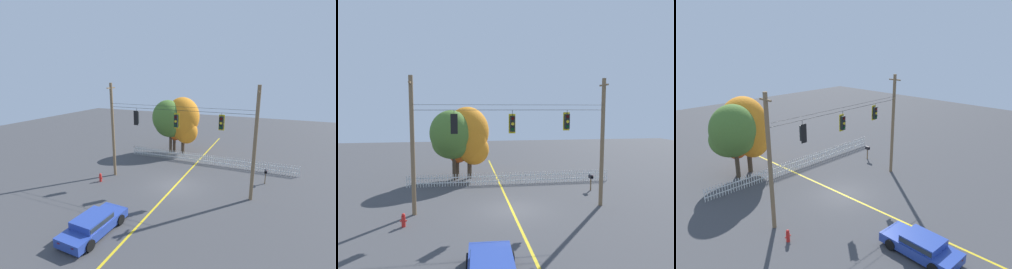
% 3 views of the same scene
% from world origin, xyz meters
% --- Properties ---
extents(ground, '(80.00, 80.00, 0.00)m').
position_xyz_m(ground, '(0.00, 0.00, 0.00)').
color(ground, '#424244').
extents(lane_centerline_stripe, '(0.16, 36.00, 0.01)m').
position_xyz_m(lane_centerline_stripe, '(0.00, 0.00, 0.00)').
color(lane_centerline_stripe, gold).
rests_on(lane_centerline_stripe, ground).
extents(signal_support_span, '(12.56, 1.10, 8.59)m').
position_xyz_m(signal_support_span, '(0.00, -0.00, 4.39)').
color(signal_support_span, brown).
rests_on(signal_support_span, ground).
extents(traffic_signal_eastbound_side, '(0.43, 0.38, 1.47)m').
position_xyz_m(traffic_signal_eastbound_side, '(-3.62, -0.01, 5.66)').
color(traffic_signal_eastbound_side, black).
extents(traffic_signal_northbound_secondary, '(0.43, 0.38, 1.50)m').
position_xyz_m(traffic_signal_northbound_secondary, '(0.03, 0.01, 5.64)').
color(traffic_signal_northbound_secondary, black).
extents(traffic_signal_westbound_side, '(0.43, 0.38, 1.35)m').
position_xyz_m(traffic_signal_westbound_side, '(3.66, 0.01, 5.76)').
color(traffic_signal_westbound_side, black).
extents(white_picket_fence, '(17.77, 0.06, 1.04)m').
position_xyz_m(white_picket_fence, '(1.03, 6.31, 0.52)').
color(white_picket_fence, silver).
rests_on(white_picket_fence, ground).
extents(autumn_maple_near_fence, '(3.88, 3.88, 6.45)m').
position_xyz_m(autumn_maple_near_fence, '(-4.17, 8.41, 3.98)').
color(autumn_maple_near_fence, '#473828').
rests_on(autumn_maple_near_fence, ground).
extents(autumn_maple_mid, '(3.62, 3.41, 5.75)m').
position_xyz_m(autumn_maple_mid, '(-3.90, 8.82, 3.64)').
color(autumn_maple_mid, '#473828').
rests_on(autumn_maple_mid, ground).
extents(autumn_oak_far_east, '(4.04, 3.74, 6.76)m').
position_xyz_m(autumn_oak_far_east, '(-2.60, 8.96, 4.04)').
color(autumn_oak_far_east, '#473828').
rests_on(autumn_oak_far_east, ground).
extents(parked_car, '(2.12, 4.47, 1.15)m').
position_xyz_m(parked_car, '(-2.06, -8.02, 0.61)').
color(parked_car, '#28429E').
rests_on(parked_car, ground).
extents(fire_hydrant, '(0.38, 0.22, 0.78)m').
position_xyz_m(fire_hydrant, '(-6.44, -1.82, 0.38)').
color(fire_hydrant, red).
rests_on(fire_hydrant, ground).
extents(roadside_mailbox, '(0.25, 0.44, 1.30)m').
position_xyz_m(roadside_mailbox, '(7.03, 3.47, 1.05)').
color(roadside_mailbox, brown).
rests_on(roadside_mailbox, ground).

